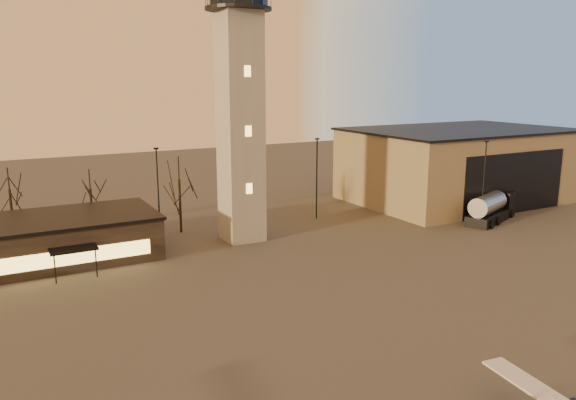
{
  "coord_description": "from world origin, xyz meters",
  "views": [
    {
      "loc": [
        -24.15,
        -24.49,
        17.27
      ],
      "look_at": [
        -3.59,
        13.0,
        8.0
      ],
      "focal_mm": 35.0,
      "sensor_mm": 36.0,
      "label": 1
    }
  ],
  "objects": [
    {
      "name": "control_tower",
      "position": [
        0.0,
        30.0,
        16.33
      ],
      "size": [
        6.8,
        6.8,
        32.6
      ],
      "color": "gray",
      "rests_on": "ground"
    },
    {
      "name": "light_poles",
      "position": [
        0.5,
        31.0,
        5.41
      ],
      "size": [
        58.5,
        12.25,
        10.14
      ],
      "color": "black",
      "rests_on": "ground"
    },
    {
      "name": "tree_row",
      "position": [
        -13.7,
        39.16,
        5.94
      ],
      "size": [
        37.2,
        9.2,
        8.8
      ],
      "color": "black",
      "rests_on": "ground"
    },
    {
      "name": "terminal",
      "position": [
        -21.99,
        31.98,
        2.16
      ],
      "size": [
        25.4,
        12.2,
        4.3
      ],
      "color": "black",
      "rests_on": "ground"
    },
    {
      "name": "ground",
      "position": [
        0.0,
        0.0,
        0.0
      ],
      "size": [
        220.0,
        220.0,
        0.0
      ],
      "primitive_type": "plane",
      "color": "#3E3C39",
      "rests_on": "ground"
    },
    {
      "name": "hangar",
      "position": [
        36.0,
        33.98,
        5.15
      ],
      "size": [
        30.6,
        20.6,
        10.3
      ],
      "color": "#877158",
      "rests_on": "ground"
    },
    {
      "name": "fuel_truck",
      "position": [
        30.22,
        22.49,
        1.42
      ],
      "size": [
        10.02,
        6.08,
        3.59
      ],
      "rotation": [
        0.0,
        0.0,
        0.37
      ],
      "color": "black",
      "rests_on": "ground"
    }
  ]
}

